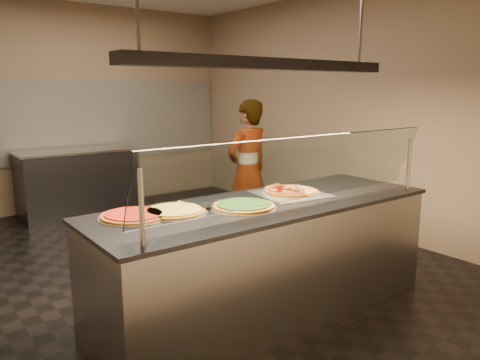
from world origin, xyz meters
TOP-DOWN VIEW (x-y plane):
  - ground at (0.00, 0.00)m, footprint 5.00×6.00m
  - wall_back at (0.00, 3.01)m, footprint 5.00×0.02m
  - wall_front at (0.00, -3.01)m, footprint 5.00×0.02m
  - wall_right at (2.51, 0.00)m, footprint 0.02×6.00m
  - tile_band at (0.00, 2.98)m, footprint 4.90×0.02m
  - serving_counter at (0.05, -1.44)m, footprint 2.76×0.94m
  - sneeze_guard at (0.05, -1.79)m, footprint 2.52×0.18m
  - perforated_tray at (0.39, -1.35)m, footprint 0.60×0.60m
  - half_pizza_pepperoni at (0.28, -1.35)m, footprint 0.28×0.47m
  - half_pizza_sausage at (0.49, -1.35)m, footprint 0.28×0.47m
  - pizza_spinach at (-0.20, -1.48)m, footprint 0.48×0.48m
  - pizza_cheese at (-0.66, -1.29)m, footprint 0.46×0.46m
  - pizza_tomato at (-0.94, -1.23)m, footprint 0.46×0.46m
  - pizza_spatula at (-0.50, -1.25)m, footprint 0.19×0.23m
  - prep_table at (-0.09, 2.55)m, footprint 1.61×0.74m
  - worker at (1.16, 0.22)m, footprint 0.65×0.47m
  - heat_lamp_housing at (0.05, -1.44)m, footprint 2.30×0.18m

SIDE VIEW (x-z plane):
  - ground at x=0.00m, z-range -0.02..0.00m
  - serving_counter at x=0.05m, z-range 0.00..0.93m
  - prep_table at x=-0.09m, z-range 0.00..0.93m
  - worker at x=1.16m, z-range 0.00..1.65m
  - perforated_tray at x=0.39m, z-range 0.93..0.94m
  - pizza_cheese at x=-0.66m, z-range 0.93..0.96m
  - pizza_tomato at x=-0.94m, z-range 0.93..0.96m
  - pizza_spinach at x=-0.20m, z-range 0.93..0.96m
  - half_pizza_sausage at x=0.49m, z-range 0.94..0.98m
  - pizza_spatula at x=-0.50m, z-range 0.95..0.97m
  - half_pizza_pepperoni at x=0.28m, z-range 0.94..0.99m
  - sneeze_guard at x=0.05m, z-range 0.96..1.49m
  - tile_band at x=0.00m, z-range 0.70..1.90m
  - wall_back at x=0.00m, z-range 0.00..3.00m
  - wall_front at x=0.00m, z-range 0.00..3.00m
  - wall_right at x=2.51m, z-range 0.00..3.00m
  - heat_lamp_housing at x=0.05m, z-range 1.91..1.99m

